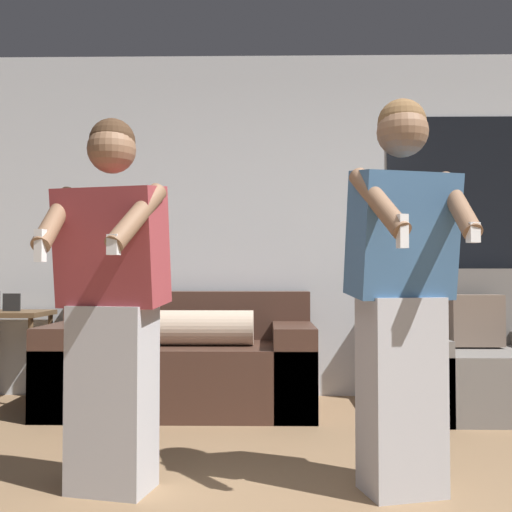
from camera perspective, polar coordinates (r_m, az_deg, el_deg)
wall_back at (r=4.78m, az=4.53°, el=3.06°), size 6.47×0.07×2.70m
couch at (r=4.34m, az=-7.03°, el=-10.22°), size 1.85×0.90×0.82m
armchair at (r=4.52m, az=20.33°, el=-9.69°), size 0.99×0.92×0.99m
side_table at (r=4.86m, az=-22.31°, el=-6.07°), size 0.53×0.47×0.83m
person_left at (r=2.71m, az=-13.58°, el=-4.40°), size 0.52×0.55×1.64m
person_right at (r=2.68m, az=13.74°, el=-3.31°), size 0.51×0.56×1.72m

